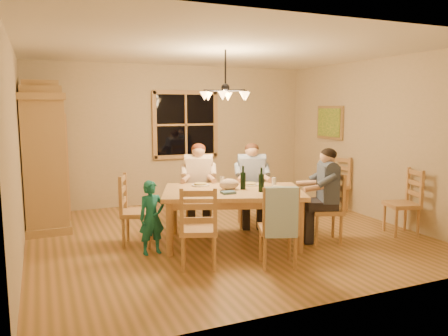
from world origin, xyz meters
name	(u,v)px	position (x,y,z in m)	size (l,w,h in m)	color
floor	(225,235)	(0.00, 0.00, 0.00)	(5.50, 5.50, 0.00)	olive
ceiling	(225,50)	(0.00, 0.00, 2.70)	(5.50, 5.00, 0.02)	white
wall_back	(176,135)	(0.00, 2.50, 1.35)	(5.50, 0.02, 2.70)	tan
wall_left	(16,153)	(-2.75, 0.00, 1.35)	(0.02, 5.00, 2.70)	tan
wall_right	(374,140)	(2.75, 0.00, 1.35)	(0.02, 5.00, 2.70)	tan
window	(186,125)	(0.20, 2.47, 1.55)	(1.30, 0.06, 1.30)	black
painting	(330,122)	(2.71, 1.20, 1.60)	(0.06, 0.78, 0.64)	olive
chandelier	(225,94)	(0.00, 0.00, 2.08)	(0.77, 0.68, 0.71)	black
armoire	(45,161)	(-2.42, 1.60, 1.06)	(0.66, 1.40, 2.30)	olive
dining_table	(233,197)	(-0.05, -0.39, 0.66)	(2.18, 1.73, 0.76)	tan
chair_far_left	(199,208)	(-0.20, 0.62, 0.30)	(0.56, 0.54, 0.99)	#B3804F
chair_far_right	(251,207)	(0.60, 0.33, 0.30)	(0.56, 0.54, 0.99)	#B3804F
chair_near_left	(199,242)	(-0.80, -1.07, 0.30)	(0.56, 0.54, 0.99)	#B3804F
chair_near_right	(278,241)	(0.09, -1.39, 0.30)	(0.56, 0.54, 0.99)	#B3804F
chair_end_left	(138,223)	(-1.29, 0.06, 0.30)	(0.54, 0.56, 0.99)	#B3804F
chair_end_right	(325,221)	(1.18, -0.83, 0.30)	(0.54, 0.56, 0.99)	#B3804F
adult_woman	(199,174)	(-0.20, 0.62, 0.84)	(0.50, 0.52, 0.87)	beige
adult_plaid_man	(252,174)	(0.60, 0.33, 0.84)	(0.50, 0.52, 0.87)	#324D89
adult_slate_man	(327,183)	(1.18, -0.83, 0.84)	(0.52, 0.50, 0.87)	#3F4B65
towel	(281,212)	(0.02, -1.57, 0.70)	(0.38, 0.10, 0.58)	#9ABCD1
wine_bottle_a	(243,178)	(0.09, -0.40, 0.93)	(0.08, 0.08, 0.33)	black
wine_bottle_b	(261,180)	(0.25, -0.66, 0.93)	(0.08, 0.08, 0.33)	black
plate_woman	(200,185)	(-0.36, 0.09, 0.77)	(0.26, 0.26, 0.02)	white
plate_plaid	(250,185)	(0.32, -0.16, 0.77)	(0.26, 0.26, 0.02)	white
plate_slate	(280,188)	(0.59, -0.58, 0.77)	(0.26, 0.26, 0.02)	white
wine_glass_a	(222,182)	(-0.09, -0.10, 0.83)	(0.06, 0.06, 0.14)	silver
wine_glass_b	(274,182)	(0.57, -0.43, 0.83)	(0.06, 0.06, 0.14)	silver
cap	(278,189)	(0.40, -0.85, 0.82)	(0.20, 0.20, 0.11)	beige
napkin	(228,192)	(-0.22, -0.60, 0.78)	(0.18, 0.14, 0.03)	#45677F
cloth_bundle	(229,184)	(-0.10, -0.35, 0.84)	(0.28, 0.22, 0.15)	tan
child	(152,217)	(-1.20, -0.38, 0.48)	(0.35, 0.23, 0.96)	#1A766E
chair_spare_front	(401,214)	(2.45, -0.98, 0.30)	(0.53, 0.54, 0.99)	#B3804F
chair_spare_back	(334,194)	(2.45, 0.66, 0.30)	(0.50, 0.52, 0.99)	#B3804F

